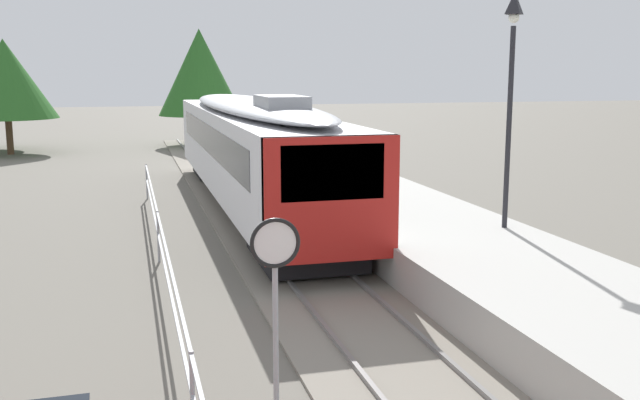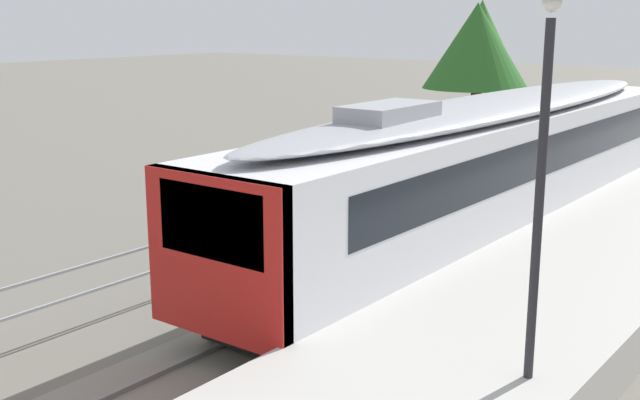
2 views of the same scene
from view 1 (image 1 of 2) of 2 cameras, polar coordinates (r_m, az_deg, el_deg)
The scene contains 9 objects.
ground_plane at distance 18.76m, azimuth -11.77°, elevation -3.99°, with size 160.00×160.00×0.00m, color #6B665B.
track_rails at distance 19.14m, azimuth -2.76°, elevation -3.40°, with size 3.20×60.00×0.14m.
commuter_train at distance 23.76m, azimuth -5.44°, elevation 4.37°, with size 2.82×19.60×3.74m.
station_platform at distance 19.97m, azimuth 6.38°, elevation -1.66°, with size 3.90×60.00×0.90m, color #B7B5AD.
platform_lamp_mid_platform at distance 17.11m, azimuth 14.87°, elevation 10.18°, with size 0.34×0.34×5.35m.
speed_limit_sign at distance 8.67m, azimuth -3.54°, elevation -5.81°, with size 0.61×0.10×2.81m.
carpark_fence at distance 8.97m, azimuth -10.06°, elevation -13.67°, with size 0.06×36.06×1.25m.
tree_behind_carpark at distance 43.14m, azimuth -23.56°, elevation 8.74°, with size 5.36×5.36×6.24m.
tree_behind_station_far at distance 44.90m, azimuth -9.44°, elevation 9.90°, with size 5.08×5.08×7.03m.
Camera 1 is at (-3.92, 3.81, 4.50)m, focal length 40.60 mm.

